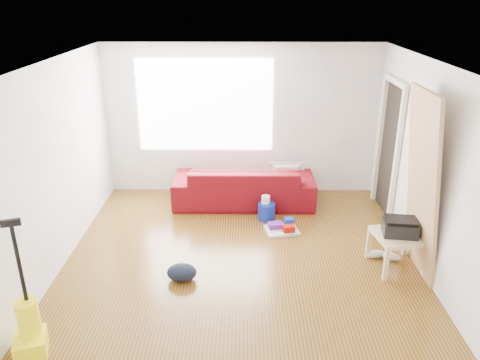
{
  "coord_description": "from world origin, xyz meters",
  "views": [
    {
      "loc": [
        0.04,
        -5.04,
        3.24
      ],
      "look_at": [
        -0.01,
        0.6,
        0.95
      ],
      "focal_mm": 35.0,
      "sensor_mm": 36.0,
      "label": 1
    }
  ],
  "objects_px": {
    "vacuum": "(29,329)",
    "tv_stand": "(286,189)",
    "cleaning_tray": "(283,228)",
    "backpack": "(182,279)",
    "sofa": "(244,203)",
    "bucket": "(266,219)",
    "side_table": "(398,239)"
  },
  "relations": [
    {
      "from": "cleaning_tray",
      "to": "side_table",
      "type": "bearing_deg",
      "value": -34.63
    },
    {
      "from": "backpack",
      "to": "bucket",
      "type": "bearing_deg",
      "value": 58.77
    },
    {
      "from": "tv_stand",
      "to": "cleaning_tray",
      "type": "distance_m",
      "value": 1.24
    },
    {
      "from": "cleaning_tray",
      "to": "tv_stand",
      "type": "bearing_deg",
      "value": 83.13
    },
    {
      "from": "tv_stand",
      "to": "backpack",
      "type": "bearing_deg",
      "value": -133.2
    },
    {
      "from": "tv_stand",
      "to": "vacuum",
      "type": "relative_size",
      "value": 0.52
    },
    {
      "from": "backpack",
      "to": "tv_stand",
      "type": "bearing_deg",
      "value": 62.17
    },
    {
      "from": "side_table",
      "to": "backpack",
      "type": "bearing_deg",
      "value": -173.24
    },
    {
      "from": "tv_stand",
      "to": "side_table",
      "type": "bearing_deg",
      "value": -73.78
    },
    {
      "from": "sofa",
      "to": "bucket",
      "type": "distance_m",
      "value": 0.68
    },
    {
      "from": "bucket",
      "to": "backpack",
      "type": "xyz_separation_m",
      "value": [
        -1.09,
        -1.62,
        0.0
      ]
    },
    {
      "from": "cleaning_tray",
      "to": "vacuum",
      "type": "distance_m",
      "value": 3.58
    },
    {
      "from": "tv_stand",
      "to": "cleaning_tray",
      "type": "relative_size",
      "value": 1.38
    },
    {
      "from": "sofa",
      "to": "vacuum",
      "type": "height_order",
      "value": "vacuum"
    },
    {
      "from": "vacuum",
      "to": "tv_stand",
      "type": "bearing_deg",
      "value": 34.09
    },
    {
      "from": "side_table",
      "to": "tv_stand",
      "type": "bearing_deg",
      "value": 118.99
    },
    {
      "from": "side_table",
      "to": "vacuum",
      "type": "height_order",
      "value": "vacuum"
    },
    {
      "from": "sofa",
      "to": "bucket",
      "type": "height_order",
      "value": "sofa"
    },
    {
      "from": "cleaning_tray",
      "to": "backpack",
      "type": "xyz_separation_m",
      "value": [
        -1.31,
        -1.25,
        -0.05
      ]
    },
    {
      "from": "side_table",
      "to": "cleaning_tray",
      "type": "bearing_deg",
      "value": 145.37
    },
    {
      "from": "sofa",
      "to": "bucket",
      "type": "bearing_deg",
      "value": 120.51
    },
    {
      "from": "cleaning_tray",
      "to": "backpack",
      "type": "relative_size",
      "value": 1.46
    },
    {
      "from": "bucket",
      "to": "vacuum",
      "type": "xyz_separation_m",
      "value": [
        -2.38,
        -2.83,
        0.26
      ]
    },
    {
      "from": "tv_stand",
      "to": "sofa",
      "type": "bearing_deg",
      "value": -172.04
    },
    {
      "from": "backpack",
      "to": "vacuum",
      "type": "height_order",
      "value": "vacuum"
    },
    {
      "from": "bucket",
      "to": "tv_stand",
      "type": "bearing_deg",
      "value": 66.73
    },
    {
      "from": "sofa",
      "to": "backpack",
      "type": "height_order",
      "value": "sofa"
    },
    {
      "from": "tv_stand",
      "to": "vacuum",
      "type": "xyz_separation_m",
      "value": [
        -2.75,
        -3.69,
        0.13
      ]
    },
    {
      "from": "side_table",
      "to": "vacuum",
      "type": "bearing_deg",
      "value": -158.88
    },
    {
      "from": "backpack",
      "to": "side_table",
      "type": "bearing_deg",
      "value": 9.35
    },
    {
      "from": "sofa",
      "to": "cleaning_tray",
      "type": "height_order",
      "value": "sofa"
    },
    {
      "from": "sofa",
      "to": "tv_stand",
      "type": "distance_m",
      "value": 0.77
    }
  ]
}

